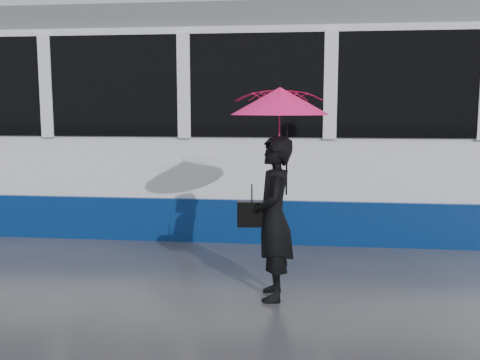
# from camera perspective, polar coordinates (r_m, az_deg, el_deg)

# --- Properties ---
(ground) EXTENTS (90.00, 90.00, 0.00)m
(ground) POSITION_cam_1_polar(r_m,az_deg,el_deg) (6.56, -7.80, -9.22)
(ground) COLOR #2C2D32
(ground) RESTS_ON ground
(rails) EXTENTS (34.00, 1.51, 0.02)m
(rails) POSITION_cam_1_polar(r_m,az_deg,el_deg) (8.92, -3.83, -4.53)
(rails) COLOR #3F3D38
(rails) RESTS_ON ground
(tram) EXTENTS (26.00, 2.56, 3.35)m
(tram) POSITION_cam_1_polar(r_m,az_deg,el_deg) (9.13, -13.53, 5.86)
(tram) COLOR white
(tram) RESTS_ON ground
(woman) EXTENTS (0.44, 0.63, 1.63)m
(woman) POSITION_cam_1_polar(r_m,az_deg,el_deg) (5.31, 3.61, -4.13)
(woman) COLOR black
(woman) RESTS_ON ground
(umbrella) EXTENTS (1.04, 1.04, 1.10)m
(umbrella) POSITION_cam_1_polar(r_m,az_deg,el_deg) (5.20, 4.26, 6.37)
(umbrella) COLOR #EC138B
(umbrella) RESTS_ON ground
(handbag) EXTENTS (0.30, 0.15, 0.43)m
(handbag) POSITION_cam_1_polar(r_m,az_deg,el_deg) (5.34, 1.27, -3.62)
(handbag) COLOR black
(handbag) RESTS_ON ground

